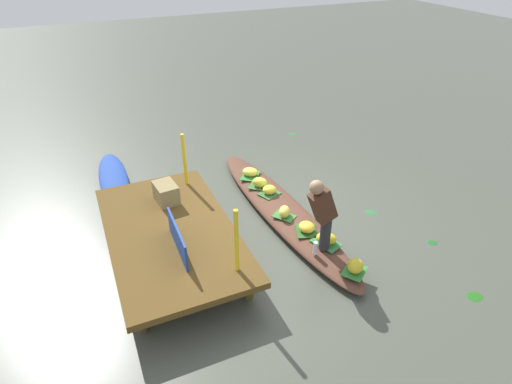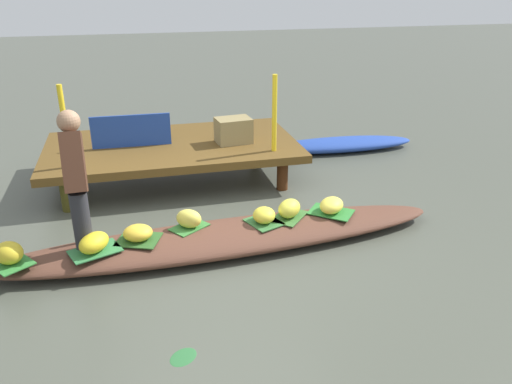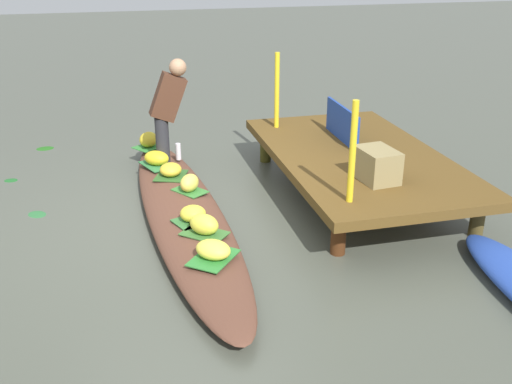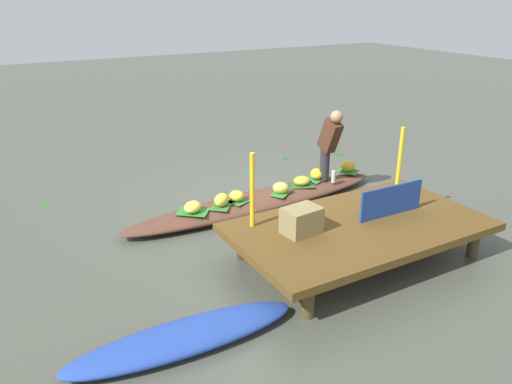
% 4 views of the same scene
% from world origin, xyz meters
% --- Properties ---
extents(canal_water, '(40.00, 40.00, 0.00)m').
position_xyz_m(canal_water, '(0.00, 0.00, 0.00)').
color(canal_water, '#4B4F43').
rests_on(canal_water, ground).
extents(dock_platform, '(3.20, 1.80, 0.48)m').
position_xyz_m(dock_platform, '(-0.29, 2.01, 0.42)').
color(dock_platform, brown).
rests_on(dock_platform, ground).
extents(vendor_boat, '(4.55, 0.95, 0.21)m').
position_xyz_m(vendor_boat, '(0.00, 0.00, 0.10)').
color(vendor_boat, brown).
rests_on(vendor_boat, ground).
extents(moored_boat, '(2.33, 0.64, 0.19)m').
position_xyz_m(moored_boat, '(2.29, 2.53, 0.10)').
color(moored_boat, '#2546A5').
rests_on(moored_boat, ground).
extents(leaf_mat_0, '(0.40, 0.43, 0.01)m').
position_xyz_m(leaf_mat_0, '(0.42, 0.04, 0.21)').
color(leaf_mat_0, '#356D35').
rests_on(leaf_mat_0, vendor_boat).
extents(banana_bunch_0, '(0.29, 0.30, 0.16)m').
position_xyz_m(banana_bunch_0, '(0.42, 0.04, 0.29)').
color(banana_bunch_0, yellow).
rests_on(banana_bunch_0, vendor_boat).
extents(leaf_mat_1, '(0.44, 0.46, 0.01)m').
position_xyz_m(leaf_mat_1, '(-1.90, -0.18, 0.21)').
color(leaf_mat_1, '#337F35').
rests_on(leaf_mat_1, vendor_boat).
extents(banana_bunch_1, '(0.34, 0.33, 0.20)m').
position_xyz_m(banana_bunch_1, '(-1.90, -0.18, 0.31)').
color(banana_bunch_1, gold).
rests_on(banana_bunch_1, vendor_boat).
extents(leaf_mat_2, '(0.51, 0.42, 0.01)m').
position_xyz_m(leaf_mat_2, '(-1.21, -0.15, 0.21)').
color(leaf_mat_2, '#32773F').
rests_on(leaf_mat_2, vendor_boat).
extents(banana_bunch_2, '(0.36, 0.38, 0.17)m').
position_xyz_m(banana_bunch_2, '(-1.21, -0.15, 0.30)').
color(banana_bunch_2, yellow).
rests_on(banana_bunch_2, vendor_boat).
extents(leaf_mat_3, '(0.43, 0.40, 0.01)m').
position_xyz_m(leaf_mat_3, '(-0.32, 0.11, 0.21)').
color(leaf_mat_3, '#377933').
rests_on(leaf_mat_3, vendor_boat).
extents(banana_bunch_3, '(0.31, 0.29, 0.18)m').
position_xyz_m(banana_bunch_3, '(-0.32, 0.11, 0.30)').
color(banana_bunch_3, '#EAD74F').
rests_on(banana_bunch_3, vendor_boat).
extents(leaf_mat_4, '(0.53, 0.51, 0.01)m').
position_xyz_m(leaf_mat_4, '(1.16, 0.09, 0.21)').
color(leaf_mat_4, '#2E7D32').
rests_on(leaf_mat_4, vendor_boat).
extents(banana_bunch_4, '(0.38, 0.39, 0.16)m').
position_xyz_m(banana_bunch_4, '(1.16, 0.09, 0.29)').
color(banana_bunch_4, '#F9E34B').
rests_on(banana_bunch_4, vendor_boat).
extents(leaf_mat_5, '(0.47, 0.47, 0.01)m').
position_xyz_m(leaf_mat_5, '(0.70, 0.10, 0.21)').
color(leaf_mat_5, '#3A6D30').
rests_on(leaf_mat_5, vendor_boat).
extents(banana_bunch_5, '(0.35, 0.34, 0.19)m').
position_xyz_m(banana_bunch_5, '(0.70, 0.10, 0.30)').
color(banana_bunch_5, yellow).
rests_on(banana_bunch_5, vendor_boat).
extents(leaf_mat_6, '(0.47, 0.44, 0.01)m').
position_xyz_m(leaf_mat_6, '(-0.82, -0.03, 0.21)').
color(leaf_mat_6, '#2D5B25').
rests_on(leaf_mat_6, vendor_boat).
extents(banana_bunch_6, '(0.30, 0.27, 0.15)m').
position_xyz_m(banana_bunch_6, '(-0.82, -0.03, 0.28)').
color(banana_bunch_6, yellow).
rests_on(banana_bunch_6, vendor_boat).
extents(vendor_person, '(0.21, 0.46, 1.23)m').
position_xyz_m(vendor_person, '(-1.30, 0.03, 0.90)').
color(vendor_person, '#28282D').
rests_on(vendor_person, vendor_boat).
extents(water_bottle, '(0.06, 0.06, 0.20)m').
position_xyz_m(water_bottle, '(-1.34, 0.13, 0.31)').
color(water_bottle, silver).
rests_on(water_bottle, vendor_boat).
extents(market_banner, '(0.98, 0.05, 0.41)m').
position_xyz_m(market_banner, '(-0.79, 2.01, 0.68)').
color(market_banner, '#1D3C94').
rests_on(market_banner, dock_platform).
extents(railing_post_west, '(0.06, 0.06, 0.94)m').
position_xyz_m(railing_post_west, '(-1.49, 1.41, 0.95)').
color(railing_post_west, yellow).
rests_on(railing_post_west, dock_platform).
extents(railing_post_east, '(0.06, 0.06, 0.94)m').
position_xyz_m(railing_post_east, '(0.91, 1.41, 0.95)').
color(railing_post_east, yellow).
rests_on(railing_post_east, dock_platform).
extents(produce_crate, '(0.47, 0.36, 0.32)m').
position_xyz_m(produce_crate, '(0.50, 1.86, 0.64)').
color(produce_crate, olive).
rests_on(produce_crate, dock_platform).
extents(drifting_plant_0, '(0.19, 0.22, 0.01)m').
position_xyz_m(drifting_plant_0, '(2.95, -1.80, 0.00)').
color(drifting_plant_0, '#287427').
rests_on(drifting_plant_0, ground).
extents(drifting_plant_1, '(0.18, 0.20, 0.01)m').
position_xyz_m(drifting_plant_1, '(-1.67, -1.87, 0.00)').
color(drifting_plant_1, '#1E5F25').
rests_on(drifting_plant_1, ground).
extents(drifting_plant_2, '(0.20, 0.25, 0.01)m').
position_xyz_m(drifting_plant_2, '(-2.81, -1.55, 0.00)').
color(drifting_plant_2, '#22621A').
rests_on(drifting_plant_2, ground).
extents(drifting_plant_3, '(0.27, 0.26, 0.01)m').
position_xyz_m(drifting_plant_3, '(-0.58, -1.48, 0.00)').
color(drifting_plant_3, '#2B6936').
rests_on(drifting_plant_3, ground).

